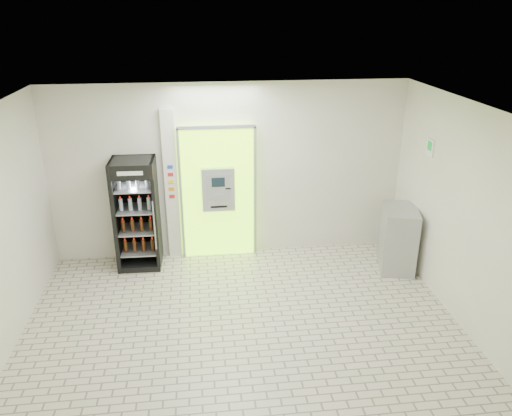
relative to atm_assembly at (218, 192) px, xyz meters
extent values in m
plane|color=beige|center=(0.20, -2.41, -1.17)|extent=(6.00, 6.00, 0.00)
plane|color=silver|center=(0.20, 0.09, 0.33)|extent=(6.00, 0.00, 6.00)
plane|color=silver|center=(0.20, -4.91, 0.33)|extent=(6.00, 0.00, 6.00)
plane|color=silver|center=(3.20, -2.41, 0.33)|extent=(0.00, 5.00, 5.00)
plane|color=white|center=(0.20, -2.41, 1.83)|extent=(6.00, 6.00, 0.00)
cube|color=#93F517|center=(0.00, 0.02, -0.02)|extent=(1.20, 0.12, 2.30)
cube|color=gray|center=(0.00, -0.05, 1.13)|extent=(1.28, 0.04, 0.06)
cube|color=gray|center=(-0.63, -0.05, -0.02)|extent=(0.04, 0.04, 2.30)
cube|color=gray|center=(0.63, -0.05, -0.02)|extent=(0.04, 0.04, 2.30)
cube|color=black|center=(0.10, -0.04, -0.67)|extent=(0.62, 0.01, 0.67)
cube|color=black|center=(-0.34, -0.04, 0.81)|extent=(0.22, 0.01, 0.18)
cube|color=#9C9EA3|center=(0.00, -0.09, 0.08)|extent=(0.55, 0.12, 0.75)
cube|color=black|center=(0.00, -0.16, 0.23)|extent=(0.22, 0.01, 0.16)
cube|color=gray|center=(0.00, -0.16, -0.05)|extent=(0.16, 0.01, 0.12)
cube|color=black|center=(0.16, -0.16, 0.11)|extent=(0.09, 0.01, 0.02)
cube|color=black|center=(0.00, -0.16, -0.21)|extent=(0.28, 0.01, 0.03)
cube|color=silver|center=(-0.78, 0.04, 0.13)|extent=(0.22, 0.10, 2.60)
cube|color=#193FB2|center=(-0.78, -0.02, 0.48)|extent=(0.09, 0.01, 0.06)
cube|color=red|center=(-0.78, -0.02, 0.35)|extent=(0.09, 0.01, 0.06)
cube|color=yellow|center=(-0.78, -0.02, 0.22)|extent=(0.09, 0.01, 0.06)
cube|color=orange|center=(-0.78, -0.02, 0.09)|extent=(0.09, 0.01, 0.06)
cube|color=red|center=(-0.78, -0.02, -0.04)|extent=(0.09, 0.01, 0.06)
cube|color=black|center=(-1.36, -0.24, -0.24)|extent=(0.71, 0.65, 1.86)
cube|color=black|center=(-1.36, 0.05, -0.24)|extent=(0.70, 0.06, 1.86)
cube|color=#BB170A|center=(-1.36, -0.55, 0.57)|extent=(0.68, 0.02, 0.22)
cube|color=white|center=(-1.36, -0.56, 0.57)|extent=(0.39, 0.01, 0.07)
cube|color=black|center=(-1.36, -0.24, -1.12)|extent=(0.71, 0.65, 0.09)
cylinder|color=gray|center=(-1.06, -0.58, -0.32)|extent=(0.02, 0.02, 0.84)
cube|color=gray|center=(-1.36, -0.24, -0.89)|extent=(0.60, 0.55, 0.02)
cube|color=gray|center=(-1.36, -0.24, -0.52)|extent=(0.60, 0.55, 0.02)
cube|color=gray|center=(-1.36, -0.24, -0.15)|extent=(0.60, 0.55, 0.02)
cube|color=gray|center=(-1.36, -0.24, 0.22)|extent=(0.60, 0.55, 0.02)
cube|color=#9C9EA3|center=(2.92, -0.85, -0.64)|extent=(0.71, 0.91, 1.06)
cube|color=gray|center=(2.66, -0.85, -0.59)|extent=(0.20, 0.76, 0.01)
cube|color=white|center=(3.19, -1.01, 0.95)|extent=(0.02, 0.22, 0.26)
cube|color=#0D8F2E|center=(3.18, -1.01, 0.98)|extent=(0.00, 0.14, 0.14)
camera|label=1|loc=(-0.30, -7.98, 2.97)|focal=35.00mm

